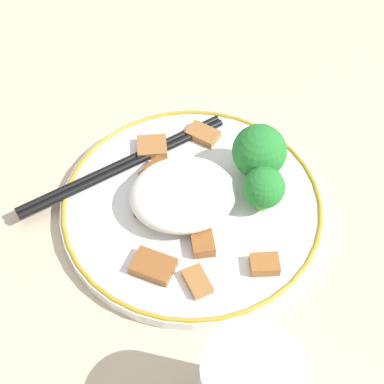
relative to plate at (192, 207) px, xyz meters
The scene contains 14 objects.
ground_plane 0.01m from the plate, ahead, with size 3.00×3.00×0.00m, color #C6B28E.
plate is the anchor object (origin of this frame).
rice_mound 0.03m from the plate, behind, with size 0.11×0.09×0.04m.
broccoli_back_left 0.08m from the plate, 12.32° to the right, with size 0.04×0.04×0.05m.
broccoli_back_center 0.09m from the plate, 18.39° to the left, with size 0.06×0.06×0.06m.
meat_near_front 0.09m from the plate, 98.48° to the right, with size 0.03×0.03×0.01m.
meat_near_left 0.09m from the plate, 127.04° to the right, with size 0.05×0.05×0.01m.
meat_near_right 0.05m from the plate, behind, with size 0.03×0.04×0.01m.
meat_near_back 0.10m from the plate, 59.11° to the right, with size 0.03×0.02×0.01m.
meat_on_rice_edge 0.09m from the plate, 71.19° to the left, with size 0.04×0.04×0.01m.
meat_mid_left 0.09m from the plate, 109.13° to the left, with size 0.04×0.03×0.01m.
meat_mid_right 0.05m from the plate, 125.25° to the left, with size 0.04×0.03×0.01m.
meat_far_scatter 0.05m from the plate, 93.63° to the right, with size 0.02×0.03×0.01m.
chopsticks 0.09m from the plate, 134.20° to the left, with size 0.23×0.10×0.01m.
Camera 1 is at (-0.08, -0.38, 0.54)m, focal length 60.00 mm.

